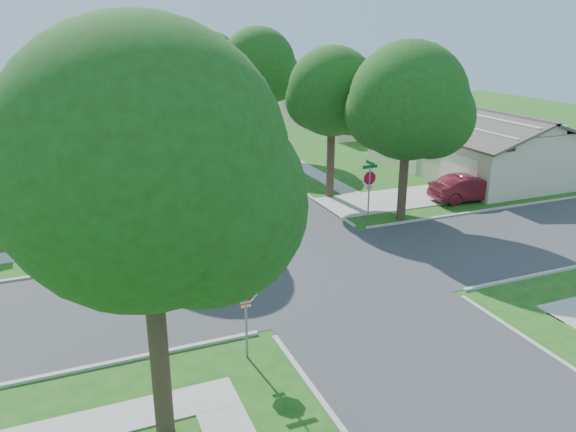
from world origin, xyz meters
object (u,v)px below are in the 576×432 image
Objects in this scene: car_curb_east at (189,130)px; tree_w_mid at (124,69)px; house_ne_far at (344,111)px; tree_ne_corner at (409,106)px; tree_e_mid at (259,69)px; house_ne_near at (470,148)px; tree_sw_corner at (147,178)px; car_curb_west at (140,120)px; stop_sign_ne at (369,181)px; tree_e_near at (333,96)px; car_driveway at (469,188)px; tree_e_far at (212,62)px; stop_sign_sw at (246,295)px; tree_w_near at (155,94)px; tree_w_far at (107,70)px.

tree_w_mid is at bearing -119.02° from car_curb_east.
tree_w_mid is at bearing -158.83° from house_ne_far.
tree_ne_corner is at bearing -111.23° from house_ne_far.
house_ne_near is at bearing -41.70° from tree_e_mid.
car_curb_east is (8.64, 36.41, -5.58)m from tree_sw_corner.
car_curb_west is (-6.76, 14.76, -5.50)m from tree_e_mid.
tree_e_mid reaches higher than stop_sign_ne.
tree_ne_corner is 1.67× the size of car_curb_west.
tree_e_mid is at bearing 89.97° from tree_e_near.
house_ne_far is (0.00, 18.00, 0.00)m from house_ne_near.
tree_w_mid is 23.46m from house_ne_near.
tree_ne_corner is 7.20m from car_driveway.
stop_sign_ne is at bearing -90.10° from tree_e_far.
stop_sign_sw reaches higher than car_curb_west.
car_curb_east is at bearing 101.57° from tree_ne_corner.
stop_sign_sw is 0.57× the size of car_curb_west.
tree_e_far is 26.71m from tree_w_near.
tree_ne_corner reaches higher than tree_e_near.
tree_w_near reaches higher than car_curb_west.
house_ne_far is (9.63, 24.79, -4.08)m from tree_ne_corner.
stop_sign_sw is 39.55m from house_ne_far.
tree_e_far is at bearing 116.03° from house_ne_near.
house_ne_near is at bearing 29.14° from stop_sign_ne.
stop_sign_sw is 0.31× the size of tree_sw_corner.
tree_ne_corner reaches higher than car_curb_east.
tree_e_near is at bearing -119.35° from house_ne_far.
stop_sign_sw is at bearing 83.84° from car_curb_west.
tree_e_near is 12.02m from tree_e_mid.
tree_e_near is at bearing 55.41° from stop_sign_sw.
stop_sign_ne is at bearing -90.68° from tree_e_near.
car_curb_west is at bearing 102.18° from stop_sign_ne.
tree_e_far is 42.77m from tree_sw_corner.
tree_sw_corner reaches higher than house_ne_far.
tree_ne_corner is at bearing 108.40° from car_driveway.
car_curb_east is at bearing 27.58° from car_driveway.
tree_sw_corner is 23.35m from car_driveway.
tree_ne_corner is at bearing 102.49° from car_curb_west.
tree_e_near is 1.03× the size of tree_w_far.
tree_w_mid reaches higher than stop_sign_ne.
house_ne_near is at bearing 35.18° from tree_ne_corner.
tree_e_far is 29.76m from car_driveway.
car_driveway is (6.75, -28.51, -5.26)m from tree_e_far.
car_curb_east is at bearing 55.22° from tree_w_mid.
stop_sign_sw is at bearing -90.13° from tree_w_mid.
tree_w_far is 33.11m from car_driveway.
car_curb_west is (2.69, 40.46, -1.28)m from stop_sign_sw.
tree_w_far reaches higher than stop_sign_ne.
car_curb_east is (-14.79, 18.42, -0.84)m from house_ne_near.
car_driveway is 26.04m from car_curb_east.
stop_sign_ne is at bearing 100.99° from car_driveway.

